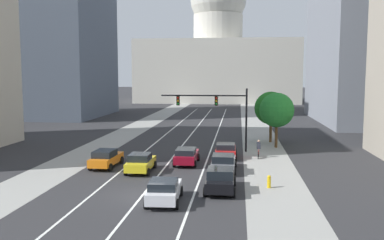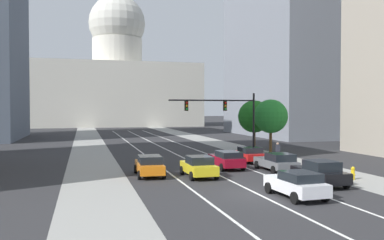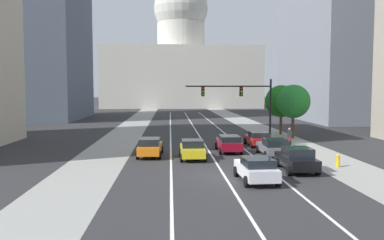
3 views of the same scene
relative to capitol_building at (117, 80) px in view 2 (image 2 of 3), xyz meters
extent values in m
plane|color=#2B2B2D|center=(0.00, -57.14, -13.15)|extent=(400.00, 400.00, 0.00)
cube|color=gray|center=(-8.88, -62.14, -13.14)|extent=(4.36, 130.00, 0.01)
cube|color=gray|center=(8.88, -62.14, -13.14)|extent=(4.36, 130.00, 0.01)
cube|color=white|center=(-3.35, -72.14, -13.14)|extent=(0.16, 90.00, 0.01)
cube|color=white|center=(0.00, -72.14, -13.14)|extent=(0.16, 90.00, 0.01)
cube|color=white|center=(3.35, -72.14, -13.14)|extent=(0.16, 90.00, 0.01)
cube|color=gray|center=(28.83, -50.64, 6.29)|extent=(18.64, 28.52, 38.87)
cube|color=beige|center=(0.00, 0.00, -4.38)|extent=(45.45, 22.82, 17.54)
cylinder|color=beige|center=(0.00, 0.00, 8.13)|extent=(14.10, 14.10, 7.47)
sphere|color=beige|center=(0.00, 0.00, 16.27)|extent=(16.01, 16.01, 16.01)
cube|color=silver|center=(1.67, -98.47, -12.49)|extent=(1.99, 4.20, 0.68)
cube|color=black|center=(1.70, -98.92, -11.91)|extent=(1.75, 2.09, 0.48)
cylinder|color=black|center=(0.71, -97.11, -12.83)|extent=(0.25, 0.65, 0.64)
cylinder|color=black|center=(2.51, -97.02, -12.83)|extent=(0.25, 0.65, 0.64)
cylinder|color=black|center=(0.84, -99.91, -12.83)|extent=(0.25, 0.65, 0.64)
cylinder|color=black|center=(2.64, -99.83, -12.83)|extent=(0.25, 0.65, 0.64)
cube|color=maroon|center=(1.67, -87.16, -12.48)|extent=(1.79, 4.40, 0.69)
cube|color=black|center=(1.68, -87.78, -11.90)|extent=(1.64, 2.28, 0.48)
cylinder|color=black|center=(0.78, -85.67, -12.83)|extent=(0.22, 0.64, 0.64)
cylinder|color=black|center=(2.56, -85.66, -12.83)|extent=(0.22, 0.64, 0.64)
cylinder|color=black|center=(0.79, -88.66, -12.83)|extent=(0.22, 0.64, 0.64)
cylinder|color=black|center=(2.57, -88.65, -12.83)|extent=(0.22, 0.64, 0.64)
cube|color=orange|center=(-5.02, -89.15, -12.50)|extent=(1.88, 4.43, 0.65)
cube|color=black|center=(-5.04, -89.54, -11.90)|extent=(1.66, 2.21, 0.55)
cylinder|color=black|center=(-5.83, -87.63, -12.83)|extent=(0.24, 0.65, 0.64)
cylinder|color=black|center=(-4.11, -87.70, -12.83)|extent=(0.24, 0.65, 0.64)
cylinder|color=black|center=(-5.94, -90.60, -12.83)|extent=(0.24, 0.65, 0.64)
cylinder|color=black|center=(-4.22, -90.67, -12.83)|extent=(0.24, 0.65, 0.64)
cube|color=slate|center=(5.02, -89.45, -12.53)|extent=(1.92, 4.58, 0.59)
cube|color=black|center=(5.01, -90.22, -11.96)|extent=(1.74, 2.11, 0.56)
cylinder|color=black|center=(4.11, -87.89, -12.83)|extent=(0.23, 0.64, 0.64)
cylinder|color=black|center=(5.97, -87.91, -12.83)|extent=(0.23, 0.64, 0.64)
cylinder|color=black|center=(4.07, -90.99, -12.83)|extent=(0.23, 0.64, 0.64)
cylinder|color=black|center=(5.94, -91.01, -12.83)|extent=(0.23, 0.64, 0.64)
cube|color=yellow|center=(-1.67, -90.61, -12.50)|extent=(1.80, 4.07, 0.67)
cube|color=black|center=(-1.67, -90.84, -11.89)|extent=(1.65, 1.90, 0.55)
cylinder|color=black|center=(-2.57, -89.24, -12.83)|extent=(0.23, 0.64, 0.64)
cylinder|color=black|center=(-0.80, -89.23, -12.83)|extent=(0.23, 0.64, 0.64)
cylinder|color=black|center=(-2.55, -92.00, -12.83)|extent=(0.23, 0.64, 0.64)
cylinder|color=black|center=(-0.78, -91.98, -12.83)|extent=(0.23, 0.64, 0.64)
cube|color=black|center=(5.02, -95.60, -12.48)|extent=(1.86, 4.25, 0.69)
cube|color=black|center=(5.02, -95.82, -11.84)|extent=(1.71, 1.95, 0.59)
cylinder|color=black|center=(4.09, -94.16, -12.83)|extent=(0.22, 0.64, 0.64)
cylinder|color=black|center=(5.95, -94.16, -12.83)|extent=(0.22, 0.64, 0.64)
cylinder|color=black|center=(4.09, -97.05, -12.83)|extent=(0.22, 0.64, 0.64)
cylinder|color=black|center=(5.95, -97.05, -12.83)|extent=(0.22, 0.64, 0.64)
cube|color=red|center=(5.02, -83.87, -12.53)|extent=(1.95, 4.21, 0.59)
cube|color=black|center=(5.03, -84.34, -11.98)|extent=(1.76, 1.99, 0.51)
cylinder|color=black|center=(4.06, -82.46, -12.83)|extent=(0.23, 0.64, 0.64)
cylinder|color=black|center=(5.94, -82.43, -12.83)|extent=(0.23, 0.64, 0.64)
cylinder|color=black|center=(4.11, -85.30, -12.83)|extent=(0.23, 0.64, 0.64)
cylinder|color=black|center=(5.99, -85.27, -12.83)|extent=(0.23, 0.64, 0.64)
cylinder|color=black|center=(7.00, -80.62, -9.90)|extent=(0.20, 0.20, 6.50)
cylinder|color=black|center=(2.60, -80.62, -7.40)|extent=(8.79, 0.14, 0.14)
cube|color=black|center=(3.92, -80.62, -7.95)|extent=(0.32, 0.28, 0.96)
sphere|color=red|center=(3.92, -80.77, -7.65)|extent=(0.20, 0.20, 0.20)
sphere|color=orange|center=(3.92, -80.77, -7.95)|extent=(0.20, 0.20, 0.20)
sphere|color=green|center=(3.92, -80.77, -8.25)|extent=(0.20, 0.20, 0.20)
cube|color=black|center=(-0.03, -80.62, -7.95)|extent=(0.32, 0.28, 0.96)
sphere|color=red|center=(-0.03, -80.77, -7.65)|extent=(0.20, 0.20, 0.20)
sphere|color=orange|center=(-0.03, -80.77, -7.95)|extent=(0.20, 0.20, 0.20)
sphere|color=green|center=(-0.03, -80.77, -8.25)|extent=(0.20, 0.20, 0.20)
cylinder|color=yellow|center=(8.37, -94.45, -12.80)|extent=(0.26, 0.26, 0.70)
sphere|color=yellow|center=(8.37, -94.45, -12.37)|extent=(0.26, 0.26, 0.26)
cylinder|color=yellow|center=(8.37, -94.61, -12.76)|extent=(0.10, 0.12, 0.10)
cylinder|color=black|center=(8.09, -84.16, -12.82)|extent=(0.11, 0.66, 0.66)
cylinder|color=black|center=(8.19, -83.12, -12.82)|extent=(0.11, 0.66, 0.66)
cube|color=#A51919|center=(8.14, -83.64, -12.60)|extent=(0.16, 1.00, 0.36)
cube|color=#262833|center=(8.13, -83.69, -11.97)|extent=(0.39, 0.31, 0.64)
sphere|color=tan|center=(8.14, -83.62, -11.54)|extent=(0.22, 0.22, 0.22)
cylinder|color=#51381E|center=(10.28, -77.77, -11.75)|extent=(0.32, 0.32, 2.79)
sphere|color=#22752B|center=(10.28, -77.77, -9.05)|extent=(3.73, 3.73, 3.73)
cylinder|color=#51381E|center=(9.96, -74.05, -11.82)|extent=(0.32, 0.32, 2.66)
sphere|color=#1D631D|center=(9.96, -74.05, -9.14)|extent=(3.85, 3.85, 3.85)
camera|label=1|loc=(6.20, -123.58, -5.26)|focal=39.37mm
camera|label=2|loc=(-9.71, -118.58, -8.22)|focal=37.96mm
camera|label=3|loc=(-3.41, -121.85, -7.66)|focal=37.75mm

